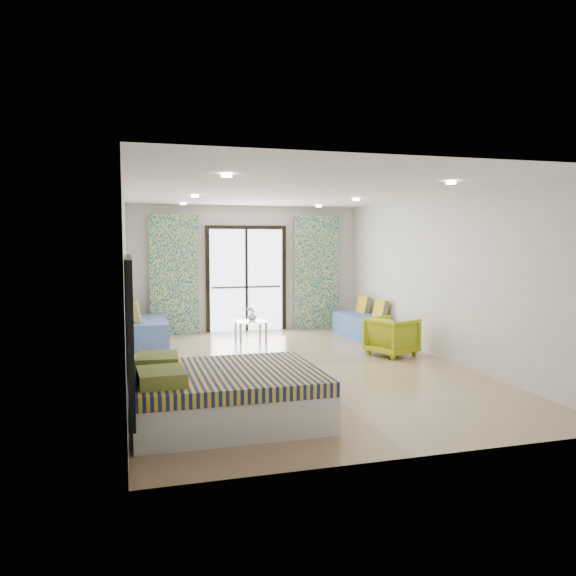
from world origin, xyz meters
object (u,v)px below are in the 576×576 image
object	(u,v)px
daybed_right	(363,325)
armchair	(392,334)
daybed_left	(149,330)
bed	(225,394)
coffee_table	(251,323)

from	to	relation	value
daybed_right	armchair	xyz separation A→B (m)	(-0.26, -1.86, 0.12)
daybed_left	armchair	bearing A→B (deg)	-28.70
daybed_left	daybed_right	world-z (taller)	daybed_left
bed	daybed_right	size ratio (longest dim) A/B	1.23
daybed_right	armchair	size ratio (longest dim) A/B	2.26
bed	armchair	size ratio (longest dim) A/B	2.78
daybed_left	bed	bearing A→B (deg)	-81.64
bed	coffee_table	world-z (taller)	bed
armchair	bed	bearing A→B (deg)	106.09
daybed_right	armchair	bearing A→B (deg)	-100.88
daybed_right	armchair	distance (m)	1.88
bed	coffee_table	distance (m)	4.95
daybed_left	daybed_right	distance (m)	4.25
daybed_right	bed	bearing A→B (deg)	-131.24
daybed_right	daybed_left	bearing A→B (deg)	171.81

